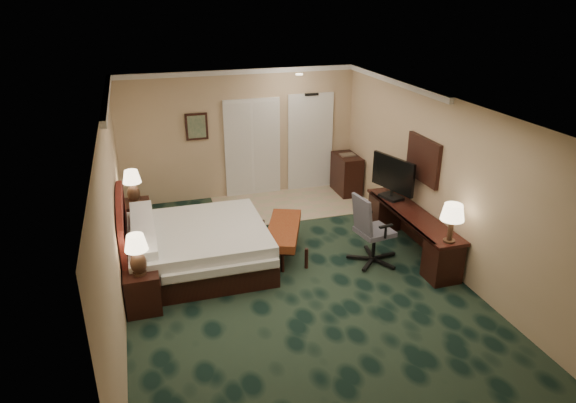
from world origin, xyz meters
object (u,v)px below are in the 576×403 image
object	(u,v)px
nightstand_near	(143,290)
tv	(393,178)
lamp_far	(133,187)
minibar	(347,174)
desk	(411,232)
bed_bench	(284,239)
bed	(199,248)
lamp_near	(137,255)
nightstand_far	(137,217)
desk_chair	(375,229)

from	to	relation	value
nightstand_near	tv	distance (m)	4.63
lamp_far	minibar	bearing A→B (deg)	9.53
nightstand_near	desk	bearing A→B (deg)	5.79
bed_bench	desk	size ratio (longest dim) A/B	0.59
bed_bench	desk	xyz separation A→B (m)	(2.10, -0.58, 0.11)
desk	bed	bearing A→B (deg)	171.82
lamp_far	minibar	size ratio (longest dim) A/B	0.72
desk	minibar	xyz separation A→B (m)	(0.01, 2.85, 0.07)
bed	nightstand_near	distance (m)	1.33
lamp_near	tv	size ratio (longest dim) A/B	0.60
nightstand_near	lamp_near	world-z (taller)	lamp_near
nightstand_far	bed_bench	xyz separation A→B (m)	(2.35, -1.52, -0.06)
lamp_far	bed	bearing A→B (deg)	-59.69
nightstand_far	desk	world-z (taller)	desk
nightstand_near	minibar	xyz separation A→B (m)	(4.47, 3.30, 0.13)
lamp_far	desk_chair	distance (m)	4.34
tv	lamp_far	bearing A→B (deg)	146.18
bed	lamp_far	distance (m)	1.93
nightstand_near	minibar	distance (m)	5.56
bed	desk	bearing A→B (deg)	-8.18
tv	minibar	distance (m)	2.24
nightstand_far	bed_bench	world-z (taller)	nightstand_far
desk_chair	minibar	xyz separation A→B (m)	(0.78, 3.00, -0.17)
nightstand_near	desk	size ratio (longest dim) A/B	0.24
lamp_far	minibar	distance (m)	4.57
desk	lamp_far	bearing A→B (deg)	154.86
desk_chair	nightstand_far	bearing A→B (deg)	139.77
nightstand_near	bed_bench	bearing A→B (deg)	23.61
nightstand_near	nightstand_far	world-z (taller)	nightstand_far
minibar	bed_bench	bearing A→B (deg)	-132.89
nightstand_near	lamp_near	distance (m)	0.60
lamp_near	bed_bench	distance (m)	2.68
lamp_near	minibar	bearing A→B (deg)	36.84
lamp_near	desk_chair	bearing A→B (deg)	5.42
nightstand_near	bed	bearing A→B (deg)	46.31
lamp_near	minibar	xyz separation A→B (m)	(4.48, 3.35, -0.46)
bed_bench	desk_chair	bearing A→B (deg)	-6.89
lamp_near	nightstand_near	bearing A→B (deg)	81.27
minibar	lamp_near	bearing A→B (deg)	-143.16
desk	minibar	bearing A→B (deg)	89.80
nightstand_near	lamp_far	xyz separation A→B (m)	(-0.01, 2.55, 0.62)
tv	nightstand_near	bearing A→B (deg)	178.33
lamp_near	lamp_far	distance (m)	2.60
lamp_near	lamp_far	xyz separation A→B (m)	(-0.00, 2.60, 0.02)
desk_chair	minibar	bearing A→B (deg)	66.67
bed	nightstand_near	xyz separation A→B (m)	(-0.92, -0.96, -0.04)
bed	tv	size ratio (longest dim) A/B	2.18
lamp_near	desk	xyz separation A→B (m)	(4.47, 0.50, -0.54)
lamp_far	desk	bearing A→B (deg)	-25.14
bed_bench	desk	bearing A→B (deg)	6.44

